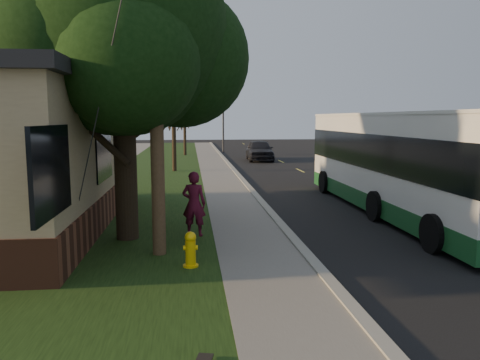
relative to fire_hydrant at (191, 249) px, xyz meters
name	(u,v)px	position (x,y,z in m)	size (l,w,h in m)	color
ground	(313,266)	(2.60, 0.00, -0.43)	(120.00, 120.00, 0.00)	black
road	(343,191)	(6.60, 10.00, -0.43)	(8.00, 80.00, 0.01)	black
curb	(252,191)	(2.60, 10.00, -0.37)	(0.25, 80.00, 0.12)	gray
sidewalk	(228,192)	(1.60, 10.00, -0.39)	(2.00, 80.00, 0.08)	slate
grass_verge	(144,193)	(-1.90, 10.00, -0.40)	(5.00, 80.00, 0.07)	black
fire_hydrant	(191,249)	(0.00, 0.00, 0.00)	(0.32, 0.32, 0.74)	yellow
utility_pole	(155,47)	(-0.71, 0.99, 4.20)	(2.86, 3.21, 9.07)	#473321
leafy_tree	(123,34)	(-1.57, 2.65, 4.73)	(6.30, 6.00, 7.80)	black
bare_tree_near	(174,135)	(-0.90, 18.00, 1.72)	(1.38, 1.21, 4.31)	black
bare_tree_far	(185,132)	(-0.40, 30.00, 1.57)	(1.38, 1.21, 4.03)	black
traffic_signal	(223,118)	(3.10, 34.00, 2.73)	(0.18, 0.22, 5.50)	#2D2D30
transit_bus	(403,161)	(6.89, 5.05, 1.33)	(2.81, 12.20, 3.30)	silver
skateboarder	(194,204)	(0.10, 2.58, 0.49)	(0.62, 0.41, 1.70)	#511025
dumpster	(5,206)	(-5.20, 4.16, 0.24)	(1.52, 1.25, 1.26)	black
distant_car	(260,150)	(5.16, 24.98, 0.35)	(1.84, 4.58, 1.56)	black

